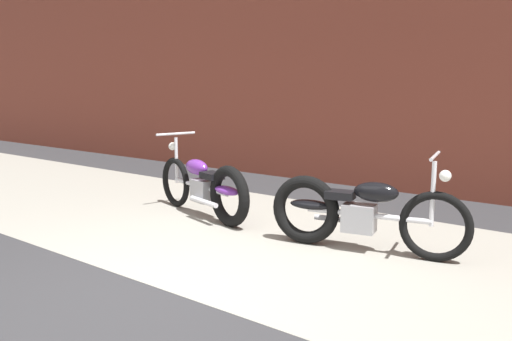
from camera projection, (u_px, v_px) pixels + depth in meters
The scene contains 4 objects.
ground_plane at pixel (167, 292), 4.18m from camera, with size 80.00×80.00×0.00m, color #2D2D30.
sidewalk_slab at pixel (288, 240), 5.55m from camera, with size 36.00×3.50×0.01m, color gray.
motorcycle_purple at pixel (207, 187), 6.44m from camera, with size 1.96×0.77×1.03m.
motorcycle_black at pixel (352, 212), 5.18m from camera, with size 1.98×0.68×1.03m.
Camera 1 is at (2.98, -2.71, 1.65)m, focal length 36.14 mm.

